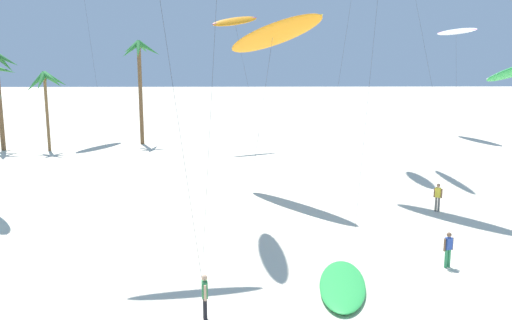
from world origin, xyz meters
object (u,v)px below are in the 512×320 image
(palm_tree_2, at_px, (46,84))
(palm_tree_3, at_px, (139,63))
(person_near_left, at_px, (438,196))
(person_foreground_walker, at_px, (448,248))
(person_near_right, at_px, (205,295))
(flying_kite_8, at_px, (456,32))
(flying_kite_2, at_px, (273,35))
(grounded_kite_0, at_px, (342,285))
(flying_kite_5, at_px, (235,21))

(palm_tree_2, distance_m, palm_tree_3, 9.16)
(person_near_left, bearing_deg, person_foreground_walker, -106.33)
(palm_tree_2, relative_size, person_near_right, 4.57)
(flying_kite_8, relative_size, person_near_right, 7.27)
(palm_tree_3, bearing_deg, palm_tree_2, -153.93)
(flying_kite_8, bearing_deg, flying_kite_2, -129.68)
(flying_kite_2, height_order, flying_kite_8, flying_kite_8)
(palm_tree_3, distance_m, grounded_kite_0, 39.48)
(palm_tree_3, distance_m, flying_kite_5, 10.67)
(flying_kite_2, bearing_deg, palm_tree_3, 121.26)
(flying_kite_5, xyz_separation_m, person_foreground_walker, (9.77, -31.51, -11.31))
(person_near_left, xyz_separation_m, person_near_right, (-12.73, -13.17, -0.02))
(flying_kite_2, relative_size, person_near_left, 7.07)
(palm_tree_2, distance_m, flying_kite_5, 18.75)
(flying_kite_2, xyz_separation_m, flying_kite_8, (21.44, 25.84, 1.20))
(flying_kite_8, bearing_deg, palm_tree_3, -171.00)
(flying_kite_2, height_order, person_foreground_walker, flying_kite_2)
(person_foreground_walker, distance_m, person_near_right, 11.19)
(palm_tree_2, bearing_deg, flying_kite_8, 12.51)
(flying_kite_2, bearing_deg, grounded_kite_0, -82.29)
(palm_tree_2, relative_size, person_near_left, 4.49)
(flying_kite_2, xyz_separation_m, person_near_left, (9.54, -4.61, -9.41))
(flying_kite_5, bearing_deg, flying_kite_8, 17.32)
(palm_tree_3, height_order, flying_kite_8, flying_kite_8)
(palm_tree_2, distance_m, flying_kite_8, 43.25)
(grounded_kite_0, bearing_deg, person_near_right, -154.95)
(flying_kite_2, bearing_deg, person_near_left, -25.80)
(flying_kite_2, xyz_separation_m, flying_kite_5, (-2.75, 18.30, 1.85))
(palm_tree_3, bearing_deg, flying_kite_8, 9.00)
(palm_tree_2, height_order, person_foreground_walker, palm_tree_2)
(flying_kite_8, height_order, person_near_right, flying_kite_8)
(flying_kite_5, relative_size, grounded_kite_0, 2.45)
(palm_tree_3, height_order, grounded_kite_0, palm_tree_3)
(palm_tree_2, bearing_deg, grounded_kite_0, -54.71)
(flying_kite_8, relative_size, person_near_left, 7.14)
(person_foreground_walker, height_order, person_near_left, person_near_left)
(palm_tree_2, xyz_separation_m, person_foreground_walker, (27.50, -29.75, -5.49))
(flying_kite_8, relative_size, grounded_kite_0, 2.26)
(palm_tree_3, relative_size, flying_kite_2, 0.88)
(flying_kite_2, distance_m, flying_kite_5, 18.60)
(flying_kite_5, distance_m, person_near_left, 28.34)
(flying_kite_2, relative_size, flying_kite_5, 0.92)
(person_near_left, bearing_deg, person_near_right, -134.02)
(person_near_left, bearing_deg, palm_tree_2, 144.83)
(flying_kite_5, xyz_separation_m, flying_kite_8, (24.19, 7.54, -0.65))
(palm_tree_2, height_order, person_near_left, palm_tree_2)
(person_near_left, bearing_deg, flying_kite_2, 154.20)
(grounded_kite_0, bearing_deg, flying_kite_2, 97.71)
(flying_kite_5, distance_m, person_foreground_walker, 34.88)
(palm_tree_2, bearing_deg, person_foreground_walker, -47.25)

